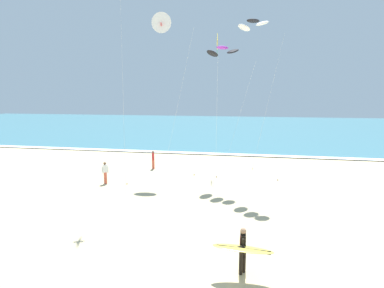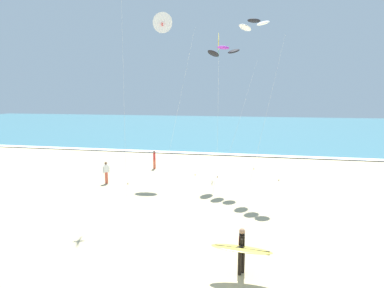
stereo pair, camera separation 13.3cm
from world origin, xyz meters
name	(u,v)px [view 1 (the left image)]	position (x,y,z in m)	size (l,w,h in m)	color
ocean_water	(233,127)	(0.00, 54.56, 0.04)	(160.00, 60.00, 0.08)	teal
shoreline_foam	(216,154)	(0.00, 24.86, 0.09)	(160.00, 1.18, 0.01)	white
surfer_lead	(243,248)	(3.43, 2.80, 1.04)	(2.10, 0.91, 1.71)	black
kite_arc_violet_mid	(222,51)	(1.50, 14.57, 9.32)	(3.69, 5.36, 9.65)	black
kite_arc_charcoal_far	(253,24)	(3.53, 13.21, 10.70)	(3.32, 3.50, 11.02)	white
kite_delta_ivory_high	(162,23)	(-3.19, 15.72, 11.61)	(3.25, 0.54, 12.40)	white
kite_diamond_golden_distant	(217,46)	(0.69, 18.52, 10.30)	(0.53, 3.68, 11.32)	yellow
bystander_red_top	(153,160)	(-4.62, 17.39, 0.81)	(0.29, 0.47, 1.59)	#D8593F
bystander_white_top	(105,173)	(-6.59, 12.44, 0.81)	(0.38, 0.37, 1.59)	#D8593F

